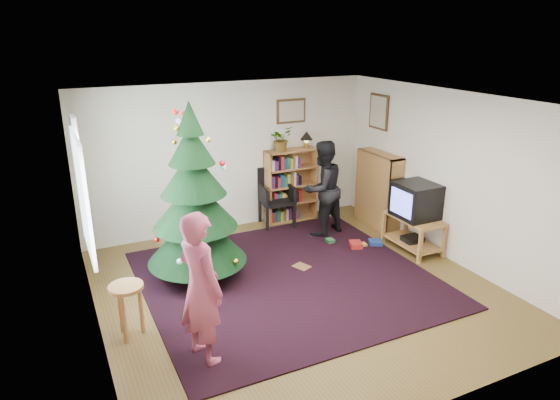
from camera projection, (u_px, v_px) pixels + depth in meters
name	position (u px, v px, depth m)	size (l,w,h in m)	color
floor	(297.00, 289.00, 6.69)	(5.00, 5.00, 0.00)	brown
ceiling	(299.00, 101.00, 5.87)	(5.00, 5.00, 0.00)	white
wall_back	(229.00, 157.00, 8.41)	(5.00, 0.02, 2.50)	silver
wall_front	(438.00, 290.00, 4.15)	(5.00, 0.02, 2.50)	silver
wall_left	(88.00, 235.00, 5.25)	(0.02, 5.00, 2.50)	silver
wall_right	(449.00, 177.00, 7.30)	(0.02, 5.00, 2.50)	silver
rug	(287.00, 279.00, 6.94)	(3.80, 3.60, 0.02)	black
window_pane	(83.00, 195.00, 5.70)	(0.04, 1.20, 1.40)	silver
curtain	(81.00, 179.00, 6.31)	(0.06, 0.35, 1.60)	white
picture_back	(291.00, 111.00, 8.63)	(0.55, 0.03, 0.42)	#4C3319
picture_right	(379.00, 112.00, 8.55)	(0.03, 0.50, 0.60)	#4C3319
christmas_tree	(195.00, 208.00, 6.67)	(1.36, 1.36, 2.46)	#3F2816
bookshelf_back	(291.00, 184.00, 8.91)	(0.95, 0.30, 1.30)	#A3743A
bookshelf_right	(378.00, 189.00, 8.66)	(0.30, 0.95, 1.30)	#A3743A
tv_stand	(413.00, 230.00, 7.78)	(0.52, 0.94, 0.55)	#A3743A
crt_tv	(416.00, 200.00, 7.62)	(0.57, 0.62, 0.54)	black
armchair	(274.00, 194.00, 8.78)	(0.62, 0.62, 1.00)	black
stool	(127.00, 297.00, 5.51)	(0.38, 0.38, 0.64)	#A3743A
person_standing	(200.00, 288.00, 5.03)	(0.60, 0.40, 1.65)	#AE4564
person_by_chair	(322.00, 189.00, 8.23)	(0.78, 0.61, 1.61)	black
potted_plant	(281.00, 139.00, 8.55)	(0.38, 0.33, 0.42)	gray
table_lamp	(307.00, 137.00, 8.76)	(0.22, 0.22, 0.30)	#A57F33
floor_clutter	(346.00, 247.00, 7.85)	(1.65, 0.79, 0.08)	#A51E19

